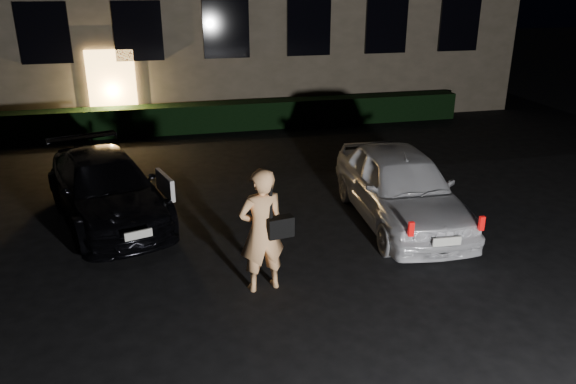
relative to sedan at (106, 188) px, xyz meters
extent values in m
plane|color=black|center=(3.33, -4.19, -0.63)|extent=(80.00, 80.00, 0.00)
cube|color=#FFB95C|center=(-0.17, 6.75, 0.62)|extent=(1.40, 0.10, 2.50)
cube|color=black|center=(-1.87, 6.75, 2.37)|extent=(1.40, 0.10, 1.70)
cube|color=black|center=(0.73, 6.75, 2.37)|extent=(1.40, 0.10, 1.70)
cube|color=black|center=(3.33, 6.75, 2.37)|extent=(1.40, 0.10, 1.70)
cube|color=black|center=(5.93, 6.75, 2.37)|extent=(1.40, 0.10, 1.70)
cube|color=black|center=(8.53, 6.75, 2.37)|extent=(1.40, 0.10, 1.70)
cube|color=black|center=(11.13, 6.75, 2.37)|extent=(1.40, 0.10, 1.70)
cube|color=black|center=(3.33, 6.31, -0.21)|extent=(15.00, 0.70, 0.85)
imported|color=black|center=(0.00, 0.00, 0.00)|extent=(2.95, 4.68, 1.27)
cube|color=white|center=(1.14, -0.49, 0.15)|extent=(0.34, 0.89, 0.42)
cube|color=silver|center=(0.64, -2.16, -0.08)|extent=(0.45, 0.17, 0.14)
imported|color=white|center=(5.58, -1.46, 0.09)|extent=(1.91, 4.34, 1.45)
cube|color=red|center=(4.88, -3.46, 0.16)|extent=(0.09, 0.06, 0.24)
cube|color=red|center=(6.09, -3.52, 0.16)|extent=(0.09, 0.06, 0.24)
cube|color=silver|center=(5.48, -3.55, -0.08)|extent=(0.49, 0.07, 0.14)
imported|color=#FFB673|center=(2.49, -3.37, 0.35)|extent=(0.79, 0.59, 1.96)
cube|color=black|center=(2.76, -3.46, 0.42)|extent=(0.43, 0.24, 0.31)
cube|color=black|center=(2.62, -3.44, 0.86)|extent=(0.06, 0.07, 0.61)
camera|label=1|loc=(1.15, -10.87, 3.92)|focal=35.00mm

